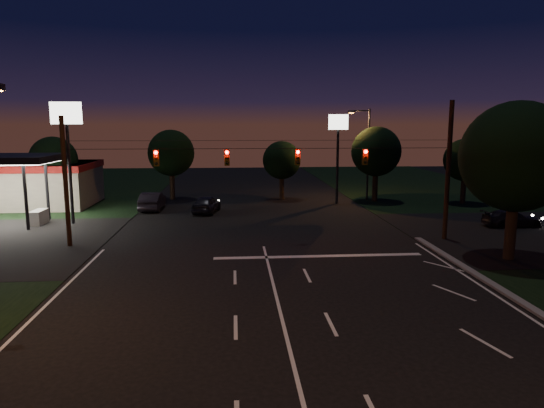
{
  "coord_description": "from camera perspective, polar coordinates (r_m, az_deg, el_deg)",
  "views": [
    {
      "loc": [
        -1.8,
        -15.14,
        7.47
      ],
      "look_at": [
        0.36,
        11.97,
        3.0
      ],
      "focal_mm": 32.0,
      "sensor_mm": 36.0,
      "label": 1
    }
  ],
  "objects": [
    {
      "name": "tree_right_near",
      "position": [
        29.64,
        26.71,
        4.88
      ],
      "size": [
        6.0,
        6.0,
        8.76
      ],
      "color": "black",
      "rests_on": "ground"
    },
    {
      "name": "utility_pole_right",
      "position": [
        33.98,
        19.59,
        -3.92
      ],
      "size": [
        0.3,
        0.3,
        9.0
      ],
      "primitive_type": "cylinder",
      "color": "black",
      "rests_on": "ground"
    },
    {
      "name": "gas_station",
      "position": [
        50.01,
        -28.19,
        2.39
      ],
      "size": [
        14.2,
        16.1,
        5.25
      ],
      "color": "gray",
      "rests_on": "ground"
    },
    {
      "name": "signal_span",
      "position": [
        30.22,
        -1.13,
        5.6
      ],
      "size": [
        24.0,
        0.4,
        1.56
      ],
      "color": "black",
      "rests_on": "ground"
    },
    {
      "name": "car_oncoming_b",
      "position": [
        44.09,
        -13.89,
        0.34
      ],
      "size": [
        1.77,
        4.83,
        1.58
      ],
      "primitive_type": "imported",
      "rotation": [
        0.0,
        0.0,
        3.12
      ],
      "color": "black",
      "rests_on": "ground"
    },
    {
      "name": "utility_pole_left",
      "position": [
        32.69,
        -22.67,
        -4.61
      ],
      "size": [
        0.28,
        0.28,
        8.0
      ],
      "primitive_type": "cylinder",
      "color": "black",
      "rests_on": "ground"
    },
    {
      "name": "street_light_right_far",
      "position": [
        48.96,
        10.98,
        6.55
      ],
      "size": [
        2.2,
        0.35,
        9.0
      ],
      "color": "black",
      "rests_on": "ground"
    },
    {
      "name": "car_cross",
      "position": [
        39.89,
        26.36,
        -1.54
      ],
      "size": [
        4.24,
        1.73,
        1.23
      ],
      "primitive_type": "imported",
      "rotation": [
        0.0,
        0.0,
        1.57
      ],
      "color": "black",
      "rests_on": "ground"
    },
    {
      "name": "ground",
      "position": [
        16.98,
        2.09,
        -16.77
      ],
      "size": [
        140.0,
        140.0,
        0.0
      ],
      "primitive_type": "plane",
      "color": "black",
      "rests_on": "ground"
    },
    {
      "name": "tree_far_d",
      "position": [
        48.37,
        12.13,
        5.99
      ],
      "size": [
        4.8,
        4.8,
        7.3
      ],
      "color": "black",
      "rests_on": "ground"
    },
    {
      "name": "tree_far_c",
      "position": [
        48.62,
        1.16,
        5.12
      ],
      "size": [
        3.8,
        3.8,
        5.86
      ],
      "color": "black",
      "rests_on": "ground"
    },
    {
      "name": "tree_far_b",
      "position": [
        49.74,
        -11.74,
        5.84
      ],
      "size": [
        4.6,
        4.6,
        6.98
      ],
      "color": "black",
      "rests_on": "ground"
    },
    {
      "name": "car_oncoming_a",
      "position": [
        41.9,
        -7.72,
        0.01
      ],
      "size": [
        2.58,
        4.62,
        1.48
      ],
      "primitive_type": "imported",
      "rotation": [
        0.0,
        0.0,
        2.94
      ],
      "color": "black",
      "rests_on": "ground"
    },
    {
      "name": "pole_sign_left_near",
      "position": [
        39.1,
        -22.96,
        7.88
      ],
      "size": [
        2.2,
        0.3,
        9.1
      ],
      "color": "black",
      "rests_on": "ground"
    },
    {
      "name": "tree_far_a",
      "position": [
        48.17,
        -24.25,
        4.69
      ],
      "size": [
        4.2,
        4.2,
        6.42
      ],
      "color": "black",
      "rests_on": "ground"
    },
    {
      "name": "tree_far_e",
      "position": [
        49.45,
        21.73,
        4.78
      ],
      "size": [
        4.0,
        4.0,
        6.18
      ],
      "color": "black",
      "rests_on": "ground"
    },
    {
      "name": "stop_bar",
      "position": [
        28.08,
        5.49,
        -6.13
      ],
      "size": [
        12.0,
        0.5,
        0.01
      ],
      "primitive_type": "cube",
      "color": "silver",
      "rests_on": "ground"
    },
    {
      "name": "pole_sign_right",
      "position": [
        46.21,
        7.77,
        7.72
      ],
      "size": [
        1.8,
        0.3,
        8.4
      ],
      "color": "black",
      "rests_on": "ground"
    }
  ]
}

